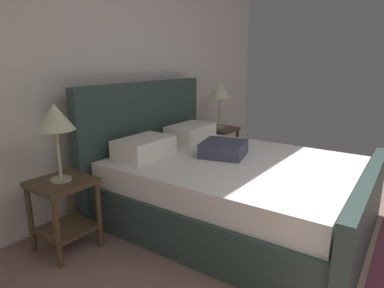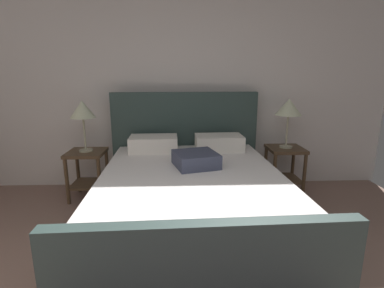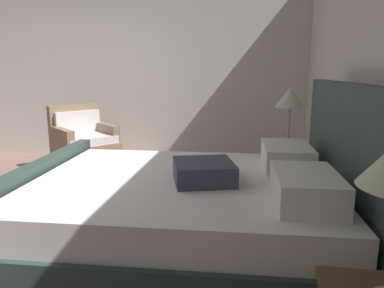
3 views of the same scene
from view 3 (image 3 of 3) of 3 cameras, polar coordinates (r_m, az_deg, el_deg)
wall_side_left at (r=5.92m, az=-15.23°, el=11.40°), size 0.12×6.59×2.76m
bed at (r=2.65m, az=-0.08°, el=-11.06°), size 1.94×2.39×1.30m
nightstand_left at (r=3.82m, az=14.82°, el=-3.43°), size 0.44×0.44×0.60m
table_lamp_left at (r=3.70m, az=15.39°, el=6.96°), size 0.30×0.30×0.61m
armchair at (r=5.09m, az=-16.87°, el=-0.41°), size 1.02×1.02×0.90m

